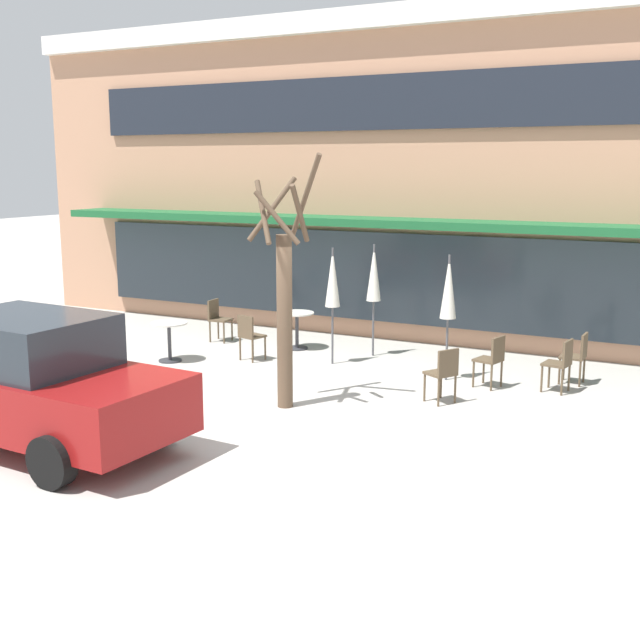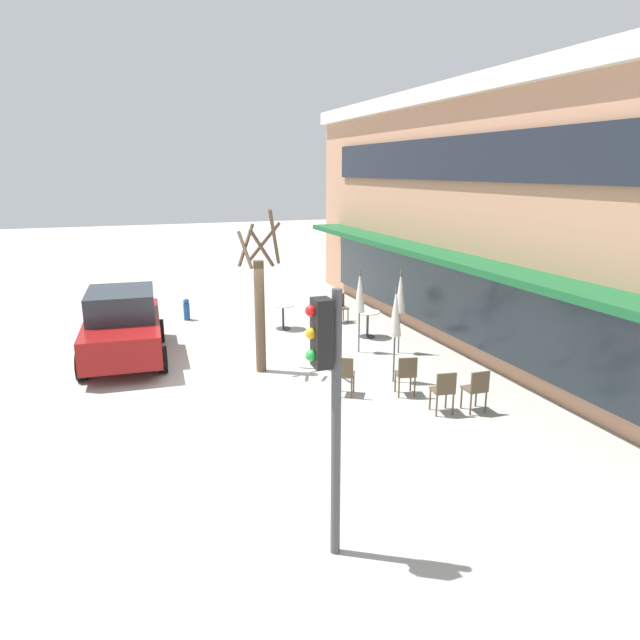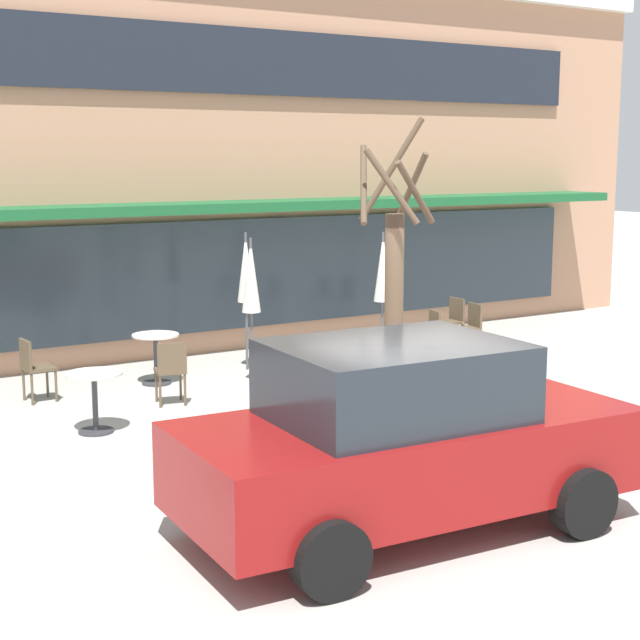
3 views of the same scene
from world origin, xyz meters
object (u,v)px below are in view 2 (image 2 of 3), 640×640
object	(u,v)px
cafe_chair_2	(344,373)
parked_sedan	(123,325)
cafe_chair_1	(406,373)
cafe_chair_0	(321,321)
patio_umbrella_green_folded	(360,292)
cafe_chair_5	(477,388)
street_tree	(260,303)
cafe_table_near_wall	(368,320)
patio_umbrella_cream_folded	(400,293)
cafe_table_streetside	(283,312)
patio_umbrella_corner_open	(396,313)
cafe_chair_4	(444,389)
cafe_chair_3	(340,306)
traffic_light_pole	(328,383)
fire_hydrant	(187,309)

from	to	relation	value
cafe_chair_2	parked_sedan	bearing A→B (deg)	-134.36
cafe_chair_1	cafe_chair_0	bearing A→B (deg)	-177.10
patio_umbrella_green_folded	cafe_chair_1	bearing A→B (deg)	-4.96
cafe_chair_5	street_tree	world-z (taller)	street_tree
cafe_chair_2	street_tree	distance (m)	2.73
cafe_table_near_wall	patio_umbrella_cream_folded	distance (m)	1.97
patio_umbrella_cream_folded	patio_umbrella_green_folded	bearing A→B (deg)	-113.53
cafe_table_near_wall	cafe_table_streetside	size ratio (longest dim) A/B	1.00
cafe_table_streetside	cafe_chair_1	size ratio (longest dim) A/B	0.85
cafe_table_streetside	patio_umbrella_corner_open	size ratio (longest dim) A/B	0.35
cafe_table_streetside	cafe_chair_2	distance (m)	5.55
cafe_chair_4	cafe_chair_3	bearing A→B (deg)	174.50
cafe_chair_0	street_tree	world-z (taller)	street_tree
cafe_table_streetside	patio_umbrella_corner_open	bearing A→B (deg)	12.23
patio_umbrella_cream_folded	cafe_chair_0	bearing A→B (deg)	-142.90
cafe_chair_3	cafe_chair_2	bearing A→B (deg)	-20.81
traffic_light_pole	cafe_chair_4	bearing A→B (deg)	131.48
cafe_table_near_wall	patio_umbrella_cream_folded	xyz separation A→B (m)	(1.62, 0.16, 1.11)
cafe_chair_2	fire_hydrant	distance (m)	7.98
patio_umbrella_corner_open	cafe_chair_2	size ratio (longest dim) A/B	2.47
cafe_chair_4	cafe_chair_5	xyz separation A→B (m)	(0.15, 0.65, 0.00)
cafe_chair_1	cafe_chair_3	xyz separation A→B (m)	(-6.19, 0.95, 0.00)
cafe_chair_2	traffic_light_pole	bearing A→B (deg)	-24.40
parked_sedan	cafe_chair_5	bearing A→B (deg)	47.63
cafe_table_near_wall	cafe_chair_3	bearing A→B (deg)	-176.36
traffic_light_pole	patio_umbrella_green_folded	bearing A→B (deg)	153.77
patio_umbrella_green_folded	cafe_chair_0	xyz separation A→B (m)	(-1.52, -0.51, -1.10)
cafe_chair_5	fire_hydrant	distance (m)	10.32
cafe_table_near_wall	cafe_chair_4	bearing A→B (deg)	-8.61
cafe_chair_0	fire_hydrant	xyz separation A→B (m)	(-3.41, -3.36, -0.17)
cafe_chair_2	cafe_chair_3	size ratio (longest dim) A/B	1.00
cafe_table_streetside	cafe_chair_2	size ratio (longest dim) A/B	0.85
cafe_chair_0	street_tree	xyz separation A→B (m)	(2.08, -2.28, 1.14)
cafe_chair_1	street_tree	xyz separation A→B (m)	(-2.56, -2.51, 1.14)
fire_hydrant	cafe_chair_4	bearing A→B (deg)	22.83
cafe_table_near_wall	cafe_chair_2	xyz separation A→B (m)	(3.89, -2.30, 0.01)
cafe_chair_0	cafe_chair_3	xyz separation A→B (m)	(-1.54, 1.18, 0.00)
patio_umbrella_cream_folded	cafe_chair_4	bearing A→B (deg)	-14.54
street_tree	fire_hydrant	xyz separation A→B (m)	(-5.49, -1.09, -1.32)
patio_umbrella_green_folded	patio_umbrella_cream_folded	distance (m)	1.05
patio_umbrella_cream_folded	cafe_chair_5	distance (m)	4.10
patio_umbrella_green_folded	fire_hydrant	bearing A→B (deg)	-141.89
patio_umbrella_cream_folded	street_tree	world-z (taller)	street_tree
cafe_chair_2	parked_sedan	xyz separation A→B (m)	(-4.24, -4.33, 0.35)
patio_umbrella_corner_open	cafe_chair_4	world-z (taller)	patio_umbrella_corner_open
patio_umbrella_corner_open	cafe_chair_4	size ratio (longest dim) A/B	2.47
cafe_chair_4	street_tree	xyz separation A→B (m)	(-3.64, -2.76, 1.14)
cafe_table_near_wall	patio_umbrella_corner_open	xyz separation A→B (m)	(3.49, -0.93, 1.11)
patio_umbrella_corner_open	street_tree	distance (m)	3.16
cafe_table_near_wall	cafe_chair_3	size ratio (longest dim) A/B	0.85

